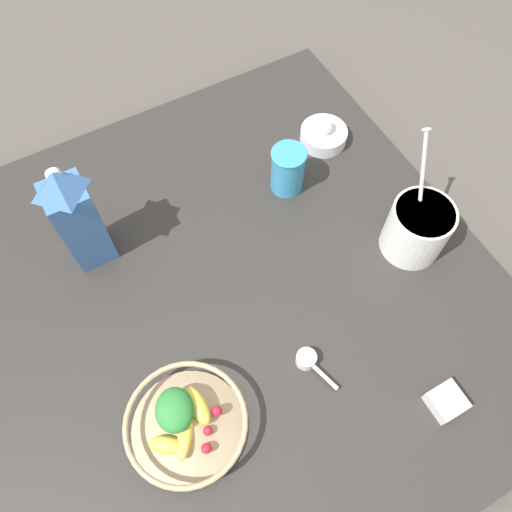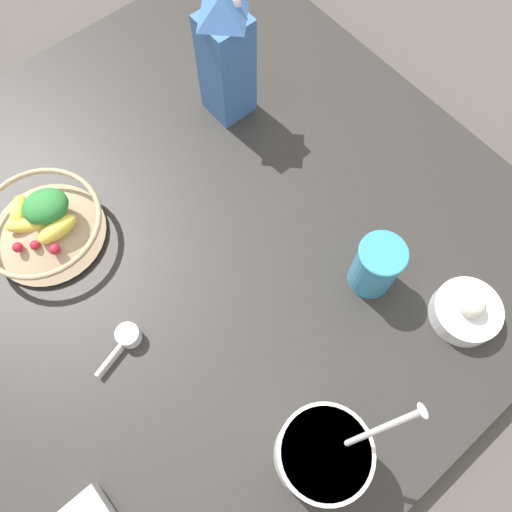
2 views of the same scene
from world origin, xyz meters
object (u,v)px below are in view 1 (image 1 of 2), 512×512
at_px(fruit_bowl, 186,423).
at_px(milk_carton, 77,217).
at_px(drinking_cup, 288,169).
at_px(spice_jar, 446,402).
at_px(yogurt_tub, 418,227).
at_px(garlic_bowl, 324,135).

xyz_separation_m(fruit_bowl, milk_carton, (0.02, -0.42, 0.09)).
relative_size(fruit_bowl, drinking_cup, 1.87).
bearing_deg(spice_jar, drinking_cup, -89.89).
bearing_deg(spice_jar, milk_carton, -53.93).
height_order(yogurt_tub, spice_jar, yogurt_tub).
xyz_separation_m(fruit_bowl, garlic_bowl, (-0.57, -0.45, -0.02)).
distance_m(fruit_bowl, garlic_bowl, 0.72).
relative_size(drinking_cup, spice_jar, 1.97).
bearing_deg(garlic_bowl, fruit_bowl, 38.28).
relative_size(milk_carton, drinking_cup, 2.26).
bearing_deg(drinking_cup, garlic_bowl, -153.21).
distance_m(fruit_bowl, milk_carton, 0.43).
distance_m(spice_jar, garlic_bowl, 0.65).
xyz_separation_m(drinking_cup, garlic_bowl, (-0.15, -0.07, -0.04)).
bearing_deg(yogurt_tub, milk_carton, -27.55).
xyz_separation_m(milk_carton, drinking_cup, (-0.44, 0.05, -0.07)).
bearing_deg(spice_jar, garlic_bowl, -102.79).
relative_size(yogurt_tub, garlic_bowl, 2.30).
height_order(fruit_bowl, drinking_cup, drinking_cup).
relative_size(spice_jar, garlic_bowl, 0.52).
bearing_deg(spice_jar, yogurt_tub, -116.34).
distance_m(milk_carton, yogurt_tub, 0.67).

